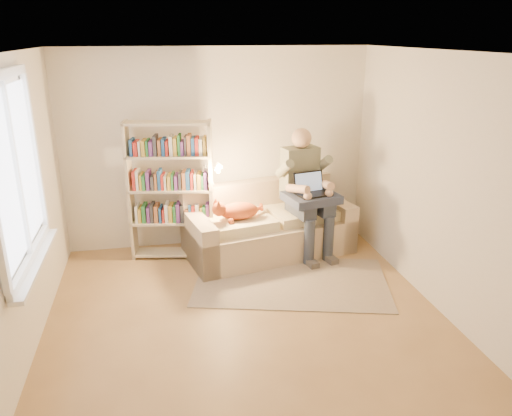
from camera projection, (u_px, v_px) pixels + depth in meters
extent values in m
plane|color=olive|center=(251.00, 328.00, 4.93)|extent=(4.50, 4.50, 0.00)
cube|color=white|center=(249.00, 53.00, 4.06)|extent=(4.00, 4.50, 0.02)
cube|color=silver|center=(12.00, 219.00, 4.11)|extent=(0.02, 4.50, 2.60)
cube|color=silver|center=(451.00, 190.00, 4.87)|extent=(0.02, 4.50, 2.60)
cube|color=silver|center=(218.00, 149.00, 6.57)|extent=(4.00, 0.02, 2.60)
cube|color=silver|center=(338.00, 350.00, 2.42)|extent=(4.00, 0.02, 2.60)
plane|color=white|center=(15.00, 172.00, 4.19)|extent=(0.00, 1.50, 1.50)
cube|color=white|center=(1.00, 75.00, 3.93)|extent=(0.05, 1.50, 0.08)
cube|color=white|center=(31.00, 257.00, 4.45)|extent=(0.05, 1.50, 0.08)
cube|color=white|center=(17.00, 172.00, 4.19)|extent=(0.04, 0.05, 1.50)
cube|color=white|center=(36.00, 262.00, 4.48)|extent=(0.12, 1.52, 0.04)
cube|color=#CDB691|center=(269.00, 237.00, 6.53)|extent=(2.27, 1.37, 0.45)
cube|color=#CDB691|center=(258.00, 196.00, 6.70)|extent=(2.12, 0.65, 0.46)
cube|color=#CDB691|center=(199.00, 242.00, 6.14)|extent=(0.41, 0.98, 0.64)
cube|color=#CDB691|center=(332.00, 220.00, 6.86)|extent=(0.41, 0.98, 0.64)
cube|color=beige|center=(236.00, 223.00, 6.21)|extent=(1.01, 0.81, 0.13)
cube|color=beige|center=(304.00, 213.00, 6.57)|extent=(1.01, 0.81, 0.13)
cube|color=gray|center=(300.00, 171.00, 6.46)|extent=(0.50, 0.34, 0.63)
sphere|color=tan|center=(302.00, 138.00, 6.30)|extent=(0.25, 0.25, 0.25)
cube|color=#303643|center=(300.00, 207.00, 6.28)|extent=(0.29, 0.55, 0.20)
cube|color=#303643|center=(319.00, 204.00, 6.38)|extent=(0.29, 0.55, 0.20)
cylinder|color=#303643|center=(309.00, 242.00, 6.18)|extent=(0.13, 0.13, 0.60)
cylinder|color=#303643|center=(328.00, 239.00, 6.29)|extent=(0.13, 0.13, 0.60)
ellipsoid|color=#D7602A|center=(237.00, 211.00, 6.13)|extent=(0.52, 0.35, 0.22)
sphere|color=#D7602A|center=(217.00, 210.00, 5.96)|extent=(0.17, 0.17, 0.17)
cylinder|color=#D7602A|center=(254.00, 210.00, 6.28)|extent=(0.24, 0.09, 0.07)
cube|color=#2B334C|center=(316.00, 197.00, 6.29)|extent=(0.73, 0.64, 0.10)
cube|color=black|center=(318.00, 193.00, 6.23)|extent=(0.46, 0.36, 0.02)
cube|color=black|center=(313.00, 181.00, 6.30)|extent=(0.42, 0.17, 0.27)
plane|color=#8CA5CC|center=(313.00, 181.00, 6.30)|extent=(0.38, 0.17, 0.36)
cube|color=#C6B796|center=(130.00, 192.00, 6.21)|extent=(0.08, 0.27, 1.77)
cube|color=#C6B796|center=(211.00, 191.00, 6.24)|extent=(0.08, 0.27, 1.77)
cube|color=#C6B796|center=(174.00, 252.00, 6.50)|extent=(1.08, 0.44, 0.03)
cube|color=#C6B796|center=(173.00, 221.00, 6.36)|extent=(1.08, 0.44, 0.03)
cube|color=#C6B796|center=(171.00, 189.00, 6.22)|extent=(1.08, 0.44, 0.03)
cube|color=#C6B796|center=(169.00, 156.00, 6.07)|extent=(1.08, 0.44, 0.03)
cube|color=#C6B796|center=(167.00, 123.00, 5.94)|extent=(1.08, 0.44, 0.03)
cube|color=#267233|center=(172.00, 213.00, 6.32)|extent=(0.92, 0.37, 0.21)
cube|color=#66337F|center=(170.00, 180.00, 6.18)|extent=(0.92, 0.37, 0.21)
cube|color=#333338|center=(168.00, 146.00, 6.04)|extent=(0.92, 0.37, 0.21)
cylinder|color=white|center=(205.00, 187.00, 6.22)|extent=(0.10, 0.10, 0.04)
cone|color=white|center=(216.00, 168.00, 6.03)|extent=(0.14, 0.16, 0.15)
cube|color=gray|center=(291.00, 281.00, 5.83)|extent=(2.48, 1.84, 0.01)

